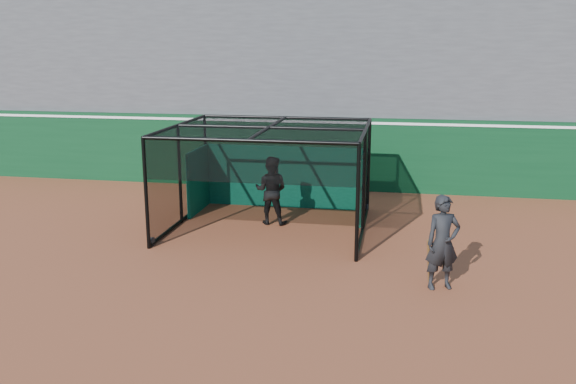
# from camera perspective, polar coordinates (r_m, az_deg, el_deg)

# --- Properties ---
(ground) EXTENTS (120.00, 120.00, 0.00)m
(ground) POSITION_cam_1_polar(r_m,az_deg,el_deg) (13.40, -2.71, -7.77)
(ground) COLOR brown
(ground) RESTS_ON ground
(outfield_wall) EXTENTS (50.00, 0.50, 2.50)m
(outfield_wall) POSITION_cam_1_polar(r_m,az_deg,el_deg) (21.15, 2.48, 3.79)
(outfield_wall) COLOR #093619
(outfield_wall) RESTS_ON ground
(grandstand) EXTENTS (50.00, 7.85, 8.95)m
(grandstand) POSITION_cam_1_polar(r_m,az_deg,el_deg) (24.59, 3.82, 12.61)
(grandstand) COLOR #4C4C4F
(grandstand) RESTS_ON ground
(batting_cage) EXTENTS (5.18, 4.73, 2.75)m
(batting_cage) POSITION_cam_1_polar(r_m,az_deg,el_deg) (16.48, -1.75, 1.30)
(batting_cage) COLOR black
(batting_cage) RESTS_ON ground
(batter) EXTENTS (0.96, 0.76, 1.91)m
(batter) POSITION_cam_1_polar(r_m,az_deg,el_deg) (16.91, -1.59, 0.16)
(batter) COLOR black
(batter) RESTS_ON ground
(on_deck_player) EXTENTS (0.83, 0.69, 1.96)m
(on_deck_player) POSITION_cam_1_polar(r_m,az_deg,el_deg) (12.76, 14.27, -4.62)
(on_deck_player) COLOR black
(on_deck_player) RESTS_ON ground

